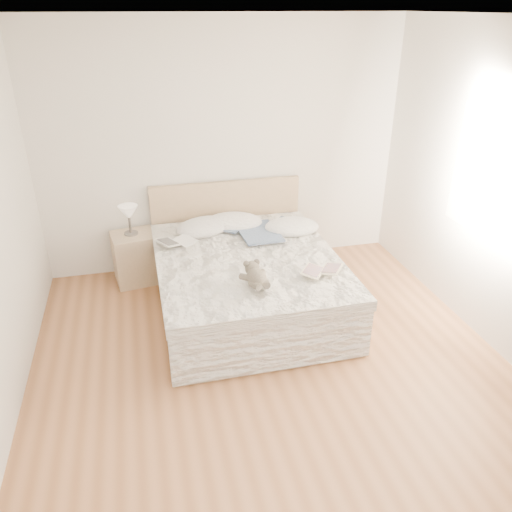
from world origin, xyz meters
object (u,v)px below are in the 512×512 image
at_px(nightstand, 135,258).
at_px(table_lamp, 129,214).
at_px(bed, 246,279).
at_px(childrens_book, 322,271).
at_px(teddy_bear, 257,283).
at_px(photo_book, 177,242).

xyz_separation_m(nightstand, table_lamp, (-0.01, 0.01, 0.51)).
relative_size(bed, childrens_book, 6.04).
bearing_deg(bed, teddy_bear, -94.73).
bearing_deg(childrens_book, nightstand, 177.05).
height_order(bed, childrens_book, bed).
height_order(nightstand, photo_book, photo_book).
distance_m(bed, childrens_book, 0.88).
xyz_separation_m(nightstand, teddy_bear, (1.00, -1.49, 0.37)).
height_order(bed, photo_book, bed).
bearing_deg(teddy_bear, nightstand, 115.38).
relative_size(nightstand, photo_book, 1.59).
height_order(nightstand, teddy_bear, teddy_bear).
xyz_separation_m(nightstand, photo_book, (0.43, -0.46, 0.35)).
bearing_deg(photo_book, bed, -58.41).
distance_m(childrens_book, teddy_bear, 0.64).
relative_size(nightstand, childrens_book, 1.58).
bearing_deg(photo_book, table_lamp, 101.90).
bearing_deg(photo_book, nightstand, 101.86).
relative_size(table_lamp, teddy_bear, 1.06).
distance_m(table_lamp, teddy_bear, 1.82).
distance_m(bed, teddy_bear, 0.78).
bearing_deg(table_lamp, nightstand, -45.71).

